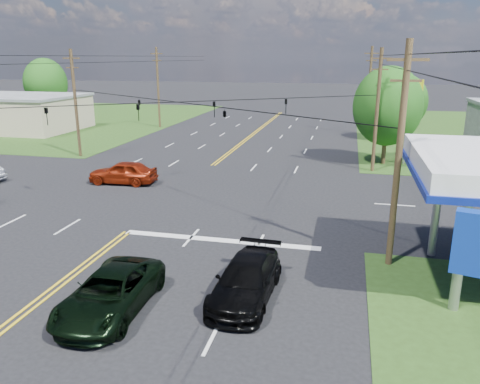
% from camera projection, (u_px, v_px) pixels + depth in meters
% --- Properties ---
extents(ground, '(280.00, 280.00, 0.00)m').
position_uv_depth(ground, '(180.00, 191.00, 31.88)').
color(ground, black).
rests_on(ground, ground).
extents(grass_nw, '(46.00, 48.00, 0.03)m').
position_uv_depth(grass_nw, '(32.00, 119.00, 69.40)').
color(grass_nw, '#254114').
rests_on(grass_nw, ground).
extents(stop_bar, '(10.00, 0.50, 0.02)m').
position_uv_depth(stop_bar, '(220.00, 240.00, 23.31)').
color(stop_bar, silver).
rests_on(stop_bar, ground).
extents(retail_nw, '(16.00, 11.00, 4.00)m').
position_uv_depth(retail_nw, '(13.00, 114.00, 58.40)').
color(retail_nw, '#BBB08C').
rests_on(retail_nw, ground).
extents(pole_se, '(1.60, 0.28, 9.50)m').
position_uv_depth(pole_se, '(399.00, 155.00, 19.28)').
color(pole_se, '#3B2819').
rests_on(pole_se, ground).
extents(pole_nw, '(1.60, 0.28, 9.50)m').
position_uv_depth(pole_nw, '(75.00, 102.00, 41.75)').
color(pole_nw, '#3B2819').
rests_on(pole_nw, ground).
extents(pole_ne, '(1.60, 0.28, 9.50)m').
position_uv_depth(pole_ne, '(377.00, 109.00, 36.13)').
color(pole_ne, '#3B2819').
rests_on(pole_ne, ground).
extents(pole_left_far, '(1.60, 0.28, 10.00)m').
position_uv_depth(pole_left_far, '(158.00, 87.00, 59.46)').
color(pole_left_far, '#3B2819').
rests_on(pole_left_far, ground).
extents(pole_right_far, '(1.60, 0.28, 10.00)m').
position_uv_depth(pole_right_far, '(369.00, 90.00, 53.84)').
color(pole_right_far, '#3B2819').
rests_on(pole_right_far, ground).
extents(span_wire_signals, '(26.00, 18.00, 1.13)m').
position_uv_depth(span_wire_signals, '(177.00, 102.00, 30.21)').
color(span_wire_signals, black).
rests_on(span_wire_signals, ground).
extents(power_lines, '(26.04, 100.00, 0.64)m').
position_uv_depth(power_lines, '(163.00, 61.00, 27.62)').
color(power_lines, black).
rests_on(power_lines, ground).
extents(tree_right_a, '(5.70, 5.70, 8.18)m').
position_uv_depth(tree_right_a, '(388.00, 106.00, 38.73)').
color(tree_right_a, '#3B2819').
rests_on(tree_right_a, ground).
extents(tree_right_b, '(4.94, 4.94, 7.09)m').
position_uv_depth(tree_right_b, '(404.00, 102.00, 49.60)').
color(tree_right_b, '#3B2819').
rests_on(tree_right_b, ground).
extents(tree_far_l, '(6.08, 6.08, 8.72)m').
position_uv_depth(tree_far_l, '(45.00, 83.00, 67.31)').
color(tree_far_l, '#3B2819').
rests_on(tree_far_l, ground).
extents(pickup_dkgreen, '(2.54, 5.34, 1.47)m').
position_uv_depth(pickup_dkgreen, '(110.00, 293.00, 16.62)').
color(pickup_dkgreen, black).
rests_on(pickup_dkgreen, ground).
extents(suv_black, '(2.27, 5.18, 1.48)m').
position_uv_depth(suv_black, '(246.00, 280.00, 17.56)').
color(suv_black, black).
rests_on(suv_black, ground).
extents(sedan_red, '(4.94, 2.20, 1.65)m').
position_uv_depth(sedan_red, '(123.00, 172.00, 33.60)').
color(sedan_red, maroon).
rests_on(sedan_red, ground).
extents(polesign_ne, '(1.96, 0.79, 7.16)m').
position_uv_depth(polesign_ne, '(409.00, 99.00, 38.47)').
color(polesign_ne, '#A5A5AA').
rests_on(polesign_ne, ground).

